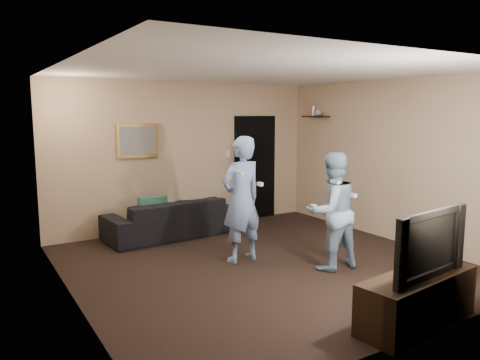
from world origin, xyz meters
TOP-DOWN VIEW (x-y plane):
  - ground at (0.00, 0.00)m, footprint 5.00×5.00m
  - ceiling at (0.00, 0.00)m, footprint 5.00×5.00m
  - wall_back at (0.00, 2.50)m, footprint 5.00×0.04m
  - wall_front at (0.00, -2.50)m, footprint 5.00×0.04m
  - wall_left at (-2.50, 0.00)m, footprint 0.04×5.00m
  - wall_right at (2.50, 0.00)m, footprint 0.04×5.00m
  - sofa at (-0.53, 2.01)m, footprint 2.23×1.00m
  - throw_pillow at (-0.83, 2.01)m, footprint 0.47×0.17m
  - painting_frame at (-0.90, 2.48)m, footprint 0.72×0.05m
  - painting_canvas at (-0.90, 2.45)m, footprint 0.62×0.01m
  - doorway at (1.45, 2.47)m, footprint 0.90×0.06m
  - light_switch at (0.85, 2.48)m, footprint 0.08×0.02m
  - wall_shelf at (2.39, 1.80)m, footprint 0.20×0.60m
  - shelf_vase at (2.39, 1.74)m, footprint 0.17×0.17m
  - shelf_figurine at (2.39, 1.87)m, footprint 0.06×0.06m
  - tv_console at (0.27, -2.30)m, footprint 1.48×0.64m
  - television at (0.27, -2.30)m, footprint 1.15×0.29m
  - wii_player_left at (-0.18, 0.29)m, footprint 0.68×0.54m
  - wii_player_right at (0.67, -0.60)m, footprint 0.80×0.65m

SIDE VIEW (x-z plane):
  - ground at x=0.00m, z-range 0.00..0.00m
  - tv_console at x=0.27m, z-range -0.01..0.51m
  - sofa at x=-0.53m, z-range 0.00..0.64m
  - throw_pillow at x=-0.83m, z-range 0.25..0.71m
  - wii_player_right at x=0.67m, z-range 0.00..1.56m
  - television at x=0.27m, z-range 0.51..1.16m
  - wii_player_left at x=-0.18m, z-range 0.00..1.76m
  - doorway at x=1.45m, z-range 0.00..2.00m
  - wall_back at x=0.00m, z-range 0.00..2.60m
  - wall_front at x=0.00m, z-range 0.00..2.60m
  - wall_left at x=-2.50m, z-range 0.00..2.60m
  - wall_right at x=2.50m, z-range 0.00..2.60m
  - light_switch at x=0.85m, z-range 1.24..1.36m
  - painting_frame at x=-0.90m, z-range 1.32..1.89m
  - painting_canvas at x=-0.90m, z-range 1.37..1.83m
  - wall_shelf at x=2.39m, z-range 1.98..2.00m
  - shelf_vase at x=2.39m, z-range 2.00..2.15m
  - shelf_figurine at x=2.39m, z-range 2.00..2.18m
  - ceiling at x=0.00m, z-range 2.58..2.62m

